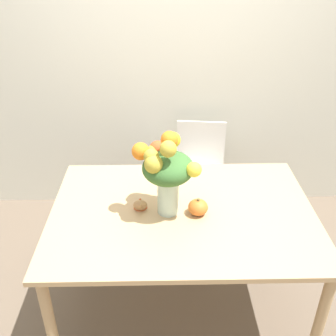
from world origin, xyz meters
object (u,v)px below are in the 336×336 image
at_px(pumpkin, 198,207).
at_px(dining_chair_near_window, 200,174).
at_px(flower_vase, 166,169).
at_px(turkey_figurine, 140,204).

relative_size(pumpkin, dining_chair_near_window, 0.13).
xyz_separation_m(flower_vase, turkey_figurine, (-0.15, 0.03, -0.25)).
relative_size(flower_vase, turkey_figurine, 4.57).
bearing_deg(pumpkin, dining_chair_near_window, 83.40).
relative_size(pumpkin, turkey_figurine, 1.04).
distance_m(flower_vase, dining_chair_near_window, 1.12).
bearing_deg(flower_vase, pumpkin, -9.21).
xyz_separation_m(turkey_figurine, dining_chair_near_window, (0.45, 0.88, -0.33)).
bearing_deg(turkey_figurine, dining_chair_near_window, 63.04).
bearing_deg(pumpkin, turkey_figurine, 170.07).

